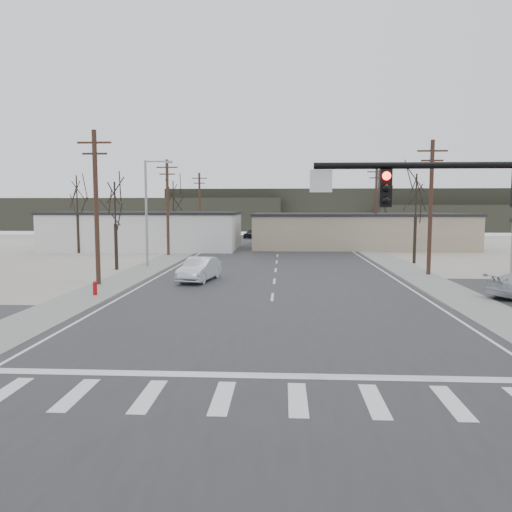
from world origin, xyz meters
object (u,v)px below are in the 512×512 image
(sedan_crossing, at_px, (199,269))
(car_far_a, at_px, (289,239))
(car_far_b, at_px, (252,233))
(fire_hydrant, at_px, (95,288))

(sedan_crossing, height_order, car_far_a, sedan_crossing)
(car_far_a, bearing_deg, car_far_b, -83.47)
(car_far_b, bearing_deg, sedan_crossing, -72.32)
(sedan_crossing, bearing_deg, car_far_a, 89.29)
(fire_hydrant, distance_m, car_far_b, 53.86)
(sedan_crossing, height_order, car_far_b, sedan_crossing)
(car_far_a, height_order, car_far_b, car_far_b)
(car_far_a, relative_size, car_far_b, 1.17)
(car_far_a, bearing_deg, sedan_crossing, 62.21)
(fire_hydrant, distance_m, car_far_a, 41.68)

